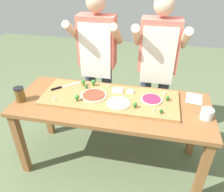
% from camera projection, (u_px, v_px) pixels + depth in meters
% --- Properties ---
extents(ground_plane, '(8.00, 8.00, 0.00)m').
position_uv_depth(ground_plane, '(112.00, 160.00, 2.55)').
color(ground_plane, '#60704C').
extents(prep_table, '(1.85, 0.73, 0.79)m').
position_uv_depth(prep_table, '(111.00, 112.00, 2.18)').
color(prep_table, brown).
rests_on(prep_table, ground).
extents(cutting_board, '(1.30, 0.48, 0.03)m').
position_uv_depth(cutting_board, '(110.00, 98.00, 2.17)').
color(cutting_board, '#B27F47').
rests_on(cutting_board, prep_table).
extents(chefs_knife, '(0.25, 0.24, 0.02)m').
position_uv_depth(chefs_knife, '(62.00, 87.00, 2.31)').
color(chefs_knife, '#B7BABF').
rests_on(chefs_knife, cutting_board).
extents(pizza_whole_beet_magenta, '(0.21, 0.21, 0.02)m').
position_uv_depth(pizza_whole_beet_magenta, '(151.00, 99.00, 2.11)').
color(pizza_whole_beet_magenta, beige).
rests_on(pizza_whole_beet_magenta, cutting_board).
extents(pizza_whole_cheese_artichoke, '(0.23, 0.23, 0.02)m').
position_uv_depth(pizza_whole_cheese_artichoke, '(119.00, 103.00, 2.06)').
color(pizza_whole_cheese_artichoke, beige).
rests_on(pizza_whole_cheese_artichoke, cutting_board).
extents(pizza_whole_tomato_red, '(0.26, 0.26, 0.02)m').
position_uv_depth(pizza_whole_tomato_red, '(94.00, 95.00, 2.17)').
color(pizza_whole_tomato_red, beige).
rests_on(pizza_whole_tomato_red, cutting_board).
extents(pizza_slice_far_right, '(0.08, 0.08, 0.01)m').
position_uv_depth(pizza_slice_far_right, '(130.00, 92.00, 2.23)').
color(pizza_slice_far_right, silver).
rests_on(pizza_slice_far_right, cutting_board).
extents(pizza_slice_center, '(0.11, 0.11, 0.01)m').
position_uv_depth(pizza_slice_center, '(118.00, 90.00, 2.25)').
color(pizza_slice_center, silver).
rests_on(pizza_slice_center, cutting_board).
extents(broccoli_floret_back_mid, '(0.04, 0.04, 0.07)m').
position_uv_depth(broccoli_floret_back_mid, '(83.00, 82.00, 2.32)').
color(broccoli_floret_back_mid, '#3F7220').
rests_on(broccoli_floret_back_mid, cutting_board).
extents(broccoli_floret_center_left, '(0.04, 0.04, 0.06)m').
position_uv_depth(broccoli_floret_center_left, '(135.00, 105.00, 1.99)').
color(broccoli_floret_center_left, '#3F7220').
rests_on(broccoli_floret_center_left, cutting_board).
extents(broccoli_floret_back_left, '(0.05, 0.05, 0.07)m').
position_uv_depth(broccoli_floret_back_left, '(93.00, 82.00, 2.32)').
color(broccoli_floret_back_left, '#3F7220').
rests_on(broccoli_floret_back_left, cutting_board).
extents(broccoli_floret_back_right, '(0.03, 0.03, 0.04)m').
position_uv_depth(broccoli_floret_back_right, '(161.00, 111.00, 1.93)').
color(broccoli_floret_back_right, '#2C5915').
rests_on(broccoli_floret_back_right, cutting_board).
extents(broccoli_floret_center_right, '(0.04, 0.04, 0.05)m').
position_uv_depth(broccoli_floret_center_right, '(168.00, 98.00, 2.09)').
color(broccoli_floret_center_right, '#366618').
rests_on(broccoli_floret_center_right, cutting_board).
extents(broccoli_floret_front_left, '(0.03, 0.03, 0.04)m').
position_uv_depth(broccoli_floret_front_left, '(86.00, 86.00, 2.28)').
color(broccoli_floret_front_left, '#366618').
rests_on(broccoli_floret_front_left, cutting_board).
extents(broccoli_floret_front_mid, '(0.05, 0.05, 0.07)m').
position_uv_depth(broccoli_floret_front_mid, '(77.00, 97.00, 2.08)').
color(broccoli_floret_front_mid, '#487A23').
rests_on(broccoli_floret_front_mid, cutting_board).
extents(cheese_crumble_a, '(0.02, 0.02, 0.02)m').
position_uv_depth(cheese_crumble_a, '(54.00, 99.00, 2.12)').
color(cheese_crumble_a, silver).
rests_on(cheese_crumble_a, cutting_board).
extents(cheese_crumble_b, '(0.02, 0.02, 0.02)m').
position_uv_depth(cheese_crumble_b, '(164.00, 93.00, 2.19)').
color(cheese_crumble_b, white).
rests_on(cheese_crumble_b, cutting_board).
extents(cheese_crumble_c, '(0.02, 0.02, 0.01)m').
position_uv_depth(cheese_crumble_c, '(154.00, 110.00, 1.96)').
color(cheese_crumble_c, silver).
rests_on(cheese_crumble_c, cutting_board).
extents(cheese_crumble_d, '(0.02, 0.02, 0.01)m').
position_uv_depth(cheese_crumble_d, '(108.00, 86.00, 2.33)').
color(cheese_crumble_d, white).
rests_on(cheese_crumble_d, cutting_board).
extents(flour_cup, '(0.11, 0.11, 0.09)m').
position_uv_depth(flour_cup, '(207.00, 114.00, 1.91)').
color(flour_cup, white).
rests_on(flour_cup, prep_table).
extents(sauce_jar, '(0.09, 0.09, 0.14)m').
position_uv_depth(sauce_jar, '(20.00, 94.00, 2.11)').
color(sauce_jar, brown).
rests_on(sauce_jar, prep_table).
extents(recipe_note, '(0.18, 0.21, 0.00)m').
position_uv_depth(recipe_note, '(194.00, 98.00, 2.18)').
color(recipe_note, white).
rests_on(recipe_note, prep_table).
extents(cook_left, '(0.54, 0.39, 1.67)m').
position_uv_depth(cook_left, '(98.00, 57.00, 2.52)').
color(cook_left, '#333847').
rests_on(cook_left, ground).
extents(cook_right, '(0.54, 0.39, 1.67)m').
position_uv_depth(cook_right, '(158.00, 62.00, 2.40)').
color(cook_right, '#333847').
rests_on(cook_right, ground).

